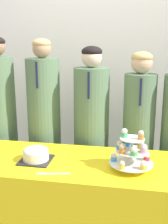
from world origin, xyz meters
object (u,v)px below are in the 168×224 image
at_px(round_cake, 36,154).
at_px(cupcake_stand, 132,152).
at_px(cake_knife, 47,174).
at_px(student_0, 2,126).
at_px(student_1, 45,130).
at_px(student_2, 91,136).
at_px(student_3, 138,140).

relative_size(round_cake, cupcake_stand, 0.75).
bearing_deg(cake_knife, student_0, 119.09).
distance_m(cupcake_stand, student_1, 1.01).
relative_size(student_2, student_3, 1.03).
xyz_separation_m(round_cake, student_1, (-0.13, 0.59, -0.02)).
bearing_deg(student_1, student_0, -180.00).
relative_size(cake_knife, cupcake_stand, 0.75).
bearing_deg(cupcake_stand, student_0, 154.08).
bearing_deg(student_1, student_3, -0.00).
xyz_separation_m(student_0, student_1, (0.43, 0.00, -0.01)).
height_order(student_0, student_1, student_0).
xyz_separation_m(round_cake, student_3, (0.73, 0.59, -0.06)).
bearing_deg(cupcake_stand, round_cake, 179.20).
distance_m(cake_knife, student_0, 1.05).
height_order(student_1, student_2, student_1).
relative_size(cake_knife, student_0, 0.14).
distance_m(cupcake_stand, student_3, 0.62).
distance_m(cake_knife, student_3, 0.97).
height_order(round_cake, student_1, student_1).
bearing_deg(student_2, student_3, -0.00).
relative_size(student_0, student_1, 1.01).
bearing_deg(student_0, student_2, 0.00).
xyz_separation_m(cupcake_stand, student_0, (-1.24, 0.60, -0.07)).
relative_size(round_cake, student_1, 0.14).
xyz_separation_m(cupcake_stand, student_2, (-0.37, 0.60, -0.12)).
bearing_deg(round_cake, student_1, 102.37).
relative_size(cupcake_stand, student_2, 0.20).
distance_m(round_cake, student_0, 0.81).
bearing_deg(student_2, cake_knife, -101.93).
bearing_deg(student_3, student_2, 180.00).
distance_m(round_cake, student_3, 0.94).
bearing_deg(cake_knife, cupcake_stand, 5.68).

